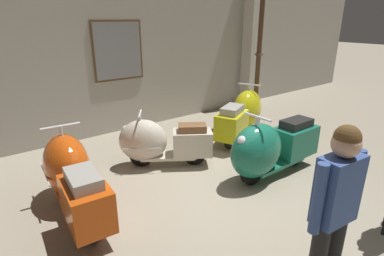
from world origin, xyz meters
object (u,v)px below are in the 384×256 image
(visitor_1, at_px, (335,206))
(lamppost, at_px, (259,53))
(scooter_3, at_px, (243,114))
(scooter_1, at_px, (158,142))
(scooter_2, at_px, (269,148))
(scooter_0, at_px, (72,176))

(visitor_1, bearing_deg, lamppost, -35.20)
(scooter_3, xyz_separation_m, lamppost, (0.86, 0.42, 1.19))
(scooter_1, xyz_separation_m, scooter_3, (2.18, 0.10, 0.06))
(lamppost, height_order, visitor_1, lamppost)
(scooter_2, xyz_separation_m, lamppost, (1.86, 1.95, 1.19))
(scooter_3, height_order, visitor_1, visitor_1)
(scooter_2, relative_size, visitor_1, 1.08)
(scooter_2, distance_m, visitor_1, 2.31)
(scooter_0, relative_size, scooter_3, 1.00)
(scooter_0, relative_size, scooter_1, 1.18)
(scooter_0, bearing_deg, visitor_1, -149.25)
(scooter_1, distance_m, scooter_3, 2.18)
(scooter_2, height_order, visitor_1, visitor_1)
(scooter_1, relative_size, scooter_2, 0.86)
(scooter_1, distance_m, scooter_2, 1.85)
(scooter_0, xyz_separation_m, scooter_3, (3.77, 0.56, -0.01))
(scooter_1, height_order, scooter_3, scooter_3)
(lamppost, bearing_deg, scooter_0, -168.12)
(scooter_2, distance_m, lamppost, 2.94)
(scooter_1, xyz_separation_m, visitor_1, (-0.22, -3.21, 0.54))
(scooter_0, height_order, scooter_1, scooter_0)
(scooter_0, height_order, scooter_3, scooter_0)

